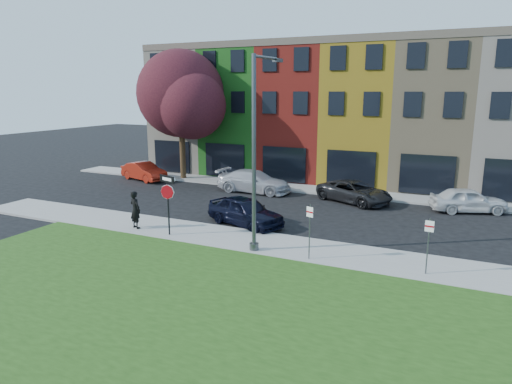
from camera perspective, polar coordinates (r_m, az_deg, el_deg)
The scene contains 15 objects.
ground at distance 18.08m, azimuth -0.67°, elevation -9.77°, with size 120.00×120.00×0.00m, color black.
sidewalk_near at distance 20.01m, azimuth 8.32°, elevation -7.47°, with size 40.00×3.00×0.12m, color gray.
sidewalk_far at distance 32.49m, azimuth 6.02°, elevation 0.41°, with size 40.00×2.40×0.12m, color gray.
rowhouse_block at distance 37.59m, azimuth 10.05°, elevation 9.53°, with size 30.00×10.12×10.00m.
stop_sign at distance 21.82m, azimuth -11.01°, elevation -0.10°, with size 1.01×0.35×2.88m.
man at distance 23.51m, azimuth -14.85°, elevation -2.15°, with size 0.80×0.65×1.89m, color black.
sedan_near at distance 23.66m, azimuth -1.36°, elevation -2.41°, with size 4.79×3.19×1.51m, color black.
parked_car_red at distance 36.65m, azimuth -13.83°, elevation 2.53°, with size 4.50×2.63×1.40m, color maroon.
parked_car_silver at distance 31.40m, azimuth -0.25°, elevation 1.34°, with size 5.20×2.14×1.51m, color #B9B8BD.
parked_car_dark at distance 29.18m, azimuth 12.20°, elevation 0.04°, with size 5.37×4.10×1.35m, color black.
parked_car_white at distance 28.95m, azimuth 25.02°, elevation -0.90°, with size 4.52×3.06×1.43m, color silver.
street_lamp at distance 19.12m, azimuth 0.05°, elevation 4.68°, with size 0.50×2.58×8.19m.
parking_sign_a at distance 18.61m, azimuth 6.72°, elevation -4.14°, with size 0.31×0.15×2.31m.
parking_sign_b at distance 18.15m, azimuth 20.75°, elevation -5.56°, with size 0.32×0.10×2.18m.
tree_purple at distance 35.88m, azimuth -9.18°, elevation 11.77°, with size 7.93×6.94×9.81m.
Camera 1 is at (7.25, -15.07, 6.88)m, focal length 32.00 mm.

